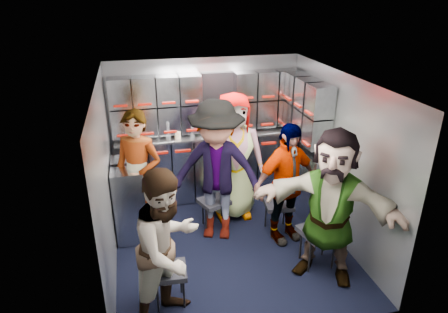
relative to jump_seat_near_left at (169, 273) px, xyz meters
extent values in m
plane|color=black|center=(0.84, 0.84, -0.37)|extent=(3.00, 3.00, 0.00)
cube|color=#949AA1|center=(0.84, 2.34, 0.68)|extent=(2.80, 0.04, 2.10)
cube|color=#949AA1|center=(-0.56, 0.84, 0.68)|extent=(0.04, 3.00, 2.10)
cube|color=#949AA1|center=(2.24, 0.84, 0.68)|extent=(0.04, 3.00, 2.10)
cube|color=silver|center=(0.84, 0.84, 1.73)|extent=(2.80, 3.00, 0.02)
cube|color=gray|center=(0.84, 2.13, 0.12)|extent=(2.68, 0.38, 0.99)
cube|color=gray|center=(-0.35, 1.40, 0.12)|extent=(0.38, 0.76, 0.99)
cube|color=#B1B4B8|center=(0.84, 2.13, 0.64)|extent=(2.68, 0.42, 0.03)
cube|color=gray|center=(0.84, 2.19, 1.12)|extent=(2.68, 0.28, 0.82)
cube|color=gray|center=(2.09, 1.54, 1.12)|extent=(0.28, 1.00, 0.82)
cube|color=gray|center=(2.09, 1.44, 0.13)|extent=(0.28, 1.20, 1.00)
cube|color=#951107|center=(0.84, 1.93, 0.51)|extent=(2.60, 0.02, 0.03)
cube|color=black|center=(0.00, 0.00, 0.02)|extent=(0.38, 0.36, 0.06)
cylinder|color=black|center=(-0.13, -0.11, -0.19)|extent=(0.02, 0.02, 0.38)
cylinder|color=black|center=(0.13, -0.11, -0.19)|extent=(0.02, 0.02, 0.38)
cylinder|color=black|center=(-0.13, 0.11, -0.19)|extent=(0.02, 0.02, 0.38)
cylinder|color=black|center=(0.13, 0.11, -0.19)|extent=(0.02, 0.02, 0.38)
cube|color=black|center=(0.73, 1.26, 0.02)|extent=(0.46, 0.45, 0.06)
cylinder|color=black|center=(0.60, 1.15, -0.18)|extent=(0.02, 0.02, 0.38)
cylinder|color=black|center=(0.87, 1.15, -0.18)|extent=(0.02, 0.02, 0.38)
cylinder|color=black|center=(0.60, 1.37, -0.18)|extent=(0.02, 0.02, 0.38)
cylinder|color=black|center=(0.87, 1.37, -0.18)|extent=(0.02, 0.02, 0.38)
cube|color=black|center=(1.07, 1.72, 0.00)|extent=(0.44, 0.43, 0.05)
cylinder|color=black|center=(0.95, 1.61, -0.19)|extent=(0.02, 0.02, 0.36)
cylinder|color=black|center=(1.19, 1.61, -0.19)|extent=(0.02, 0.02, 0.36)
cylinder|color=black|center=(0.95, 1.83, -0.19)|extent=(0.02, 0.02, 0.36)
cylinder|color=black|center=(1.19, 1.83, -0.19)|extent=(0.02, 0.02, 0.36)
cube|color=black|center=(1.55, 1.00, 0.02)|extent=(0.39, 0.37, 0.06)
cylinder|color=black|center=(1.42, 0.89, -0.19)|extent=(0.02, 0.02, 0.37)
cylinder|color=black|center=(1.68, 0.89, -0.19)|extent=(0.02, 0.02, 0.37)
cylinder|color=black|center=(1.42, 1.11, -0.19)|extent=(0.02, 0.02, 0.37)
cylinder|color=black|center=(1.68, 1.11, -0.19)|extent=(0.02, 0.02, 0.37)
cube|color=black|center=(1.75, 0.23, 0.07)|extent=(0.48, 0.46, 0.06)
cylinder|color=black|center=(1.60, 0.11, -0.16)|extent=(0.03, 0.03, 0.42)
cylinder|color=black|center=(1.89, 0.11, -0.16)|extent=(0.03, 0.03, 0.42)
cylinder|color=black|center=(1.60, 0.36, -0.16)|extent=(0.03, 0.03, 0.42)
cylinder|color=black|center=(1.89, 0.36, -0.16)|extent=(0.03, 0.03, 0.42)
imported|color=black|center=(-0.21, 1.27, 0.48)|extent=(0.75, 0.67, 1.71)
imported|color=black|center=(0.00, -0.18, 0.43)|extent=(0.99, 0.97, 1.61)
imported|color=black|center=(0.73, 1.08, 0.54)|extent=(1.35, 1.06, 1.83)
imported|color=black|center=(1.07, 1.54, 0.52)|extent=(0.88, 0.59, 1.78)
imported|color=black|center=(1.55, 0.82, 0.41)|extent=(0.99, 0.63, 1.57)
imported|color=black|center=(1.75, 0.05, 0.50)|extent=(1.61, 1.39, 1.75)
cylinder|color=white|center=(0.25, 2.08, 0.79)|extent=(0.07, 0.07, 0.26)
cylinder|color=white|center=(0.59, 2.08, 0.80)|extent=(0.07, 0.07, 0.28)
cylinder|color=white|center=(1.51, 2.08, 0.77)|extent=(0.06, 0.06, 0.23)
cylinder|color=beige|center=(0.39, 2.07, 0.71)|extent=(0.09, 0.09, 0.10)
cylinder|color=beige|center=(2.09, 2.07, 0.71)|extent=(0.09, 0.09, 0.11)
camera|label=1|loc=(-0.20, -3.26, 2.68)|focal=32.00mm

